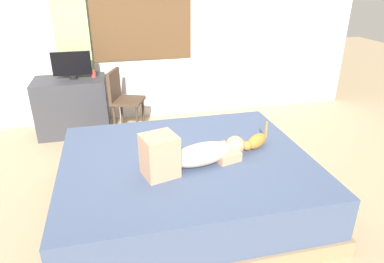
{
  "coord_description": "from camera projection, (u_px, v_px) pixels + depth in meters",
  "views": [
    {
      "loc": [
        -0.48,
        -2.59,
        1.96
      ],
      "look_at": [
        0.18,
        0.2,
        0.66
      ],
      "focal_mm": 32.25,
      "sensor_mm": 36.0,
      "label": 1
    }
  ],
  "objects": [
    {
      "name": "cat",
      "position": [
        256.0,
        142.0,
        3.14
      ],
      "size": [
        0.31,
        0.25,
        0.21
      ],
      "color": "#C67A2D",
      "rests_on": "bed"
    },
    {
      "name": "person_lying",
      "position": [
        191.0,
        154.0,
        2.83
      ],
      "size": [
        0.94,
        0.47,
        0.34
      ],
      "color": "#CCB299",
      "rests_on": "bed"
    },
    {
      "name": "ground_plane",
      "position": [
        179.0,
        206.0,
        3.21
      ],
      "size": [
        16.0,
        16.0,
        0.0
      ],
      "primitive_type": "plane",
      "color": "tan"
    },
    {
      "name": "desk",
      "position": [
        73.0,
        106.0,
        4.58
      ],
      "size": [
        0.9,
        0.56,
        0.74
      ],
      "color": "#38383D",
      "rests_on": "ground"
    },
    {
      "name": "curtain_left",
      "position": [
        71.0,
        30.0,
        4.46
      ],
      "size": [
        0.44,
        0.06,
        2.61
      ],
      "primitive_type": "cube",
      "color": "#ADCC75",
      "rests_on": "ground"
    },
    {
      "name": "cup",
      "position": [
        94.0,
        74.0,
        4.5
      ],
      "size": [
        0.06,
        0.06,
        0.09
      ],
      "primitive_type": "cylinder",
      "color": "#B23D38",
      "rests_on": "desk"
    },
    {
      "name": "bed",
      "position": [
        186.0,
        182.0,
        3.12
      ],
      "size": [
        2.2,
        1.86,
        0.51
      ],
      "color": "#997A56",
      "rests_on": "ground"
    },
    {
      "name": "back_wall_with_window",
      "position": [
        143.0,
        16.0,
        4.7
      ],
      "size": [
        6.4,
        0.14,
        2.9
      ],
      "color": "silver",
      "rests_on": "ground"
    },
    {
      "name": "chair_by_desk",
      "position": [
        122.0,
        97.0,
        4.5
      ],
      "size": [
        0.49,
        0.49,
        0.86
      ],
      "color": "#4C3828",
      "rests_on": "ground"
    },
    {
      "name": "tv_monitor",
      "position": [
        72.0,
        65.0,
        4.37
      ],
      "size": [
        0.48,
        0.1,
        0.35
      ],
      "color": "black",
      "rests_on": "desk"
    }
  ]
}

